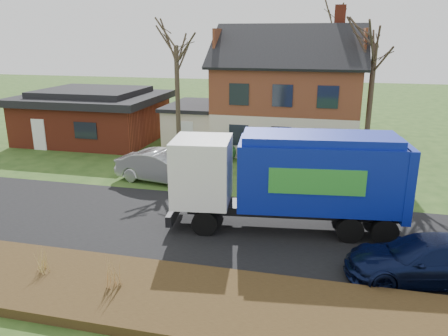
# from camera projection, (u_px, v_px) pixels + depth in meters

# --- Properties ---
(ground) EXTENTS (120.00, 120.00, 0.00)m
(ground) POSITION_uv_depth(u_px,v_px,m) (202.00, 226.00, 17.68)
(ground) COLOR #264517
(ground) RESTS_ON ground
(road) EXTENTS (80.00, 7.00, 0.02)m
(road) POSITION_uv_depth(u_px,v_px,m) (202.00, 225.00, 17.67)
(road) COLOR black
(road) RESTS_ON ground
(mulch_verge) EXTENTS (80.00, 3.50, 0.30)m
(mulch_verge) POSITION_uv_depth(u_px,v_px,m) (151.00, 295.00, 12.70)
(mulch_verge) COLOR black
(mulch_verge) RESTS_ON ground
(main_house) EXTENTS (12.95, 8.95, 9.26)m
(main_house) POSITION_uv_depth(u_px,v_px,m) (281.00, 88.00, 29.11)
(main_house) COLOR beige
(main_house) RESTS_ON ground
(ranch_house) EXTENTS (9.80, 8.20, 3.70)m
(ranch_house) POSITION_uv_depth(u_px,v_px,m) (94.00, 115.00, 31.92)
(ranch_house) COLOR maroon
(ranch_house) RESTS_ON ground
(garbage_truck) EXTENTS (9.25, 3.50, 3.86)m
(garbage_truck) POSITION_uv_depth(u_px,v_px,m) (292.00, 175.00, 16.82)
(garbage_truck) COLOR black
(garbage_truck) RESTS_ON ground
(silver_sedan) EXTENTS (5.15, 2.51, 1.62)m
(silver_sedan) POSITION_uv_depth(u_px,v_px,m) (162.00, 167.00, 22.80)
(silver_sedan) COLOR #96999D
(silver_sedan) RESTS_ON ground
(navy_wagon) EXTENTS (5.26, 2.99, 1.44)m
(navy_wagon) POSITION_uv_depth(u_px,v_px,m) (426.00, 259.00, 13.56)
(navy_wagon) COLOR black
(navy_wagon) RESTS_ON ground
(tree_front_west) EXTENTS (3.20, 3.20, 9.50)m
(tree_front_west) POSITION_uv_depth(u_px,v_px,m) (175.00, 27.00, 25.39)
(tree_front_west) COLOR #413527
(tree_front_west) RESTS_ON ground
(tree_front_east) EXTENTS (3.57, 3.57, 9.90)m
(tree_front_east) POSITION_uv_depth(u_px,v_px,m) (378.00, 23.00, 24.35)
(tree_front_east) COLOR #443429
(tree_front_east) RESTS_ON ground
(tree_back) EXTENTS (3.38, 3.38, 10.70)m
(tree_back) POSITION_uv_depth(u_px,v_px,m) (337.00, 15.00, 33.92)
(tree_back) COLOR #443628
(tree_back) RESTS_ON ground
(grass_clump_west) EXTENTS (0.31, 0.26, 0.82)m
(grass_clump_west) POSITION_uv_depth(u_px,v_px,m) (43.00, 259.00, 13.60)
(grass_clump_west) COLOR tan
(grass_clump_west) RESTS_ON mulch_verge
(grass_clump_mid) EXTENTS (0.37, 0.30, 1.03)m
(grass_clump_mid) POSITION_uv_depth(u_px,v_px,m) (111.00, 271.00, 12.72)
(grass_clump_mid) COLOR tan
(grass_clump_mid) RESTS_ON mulch_verge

